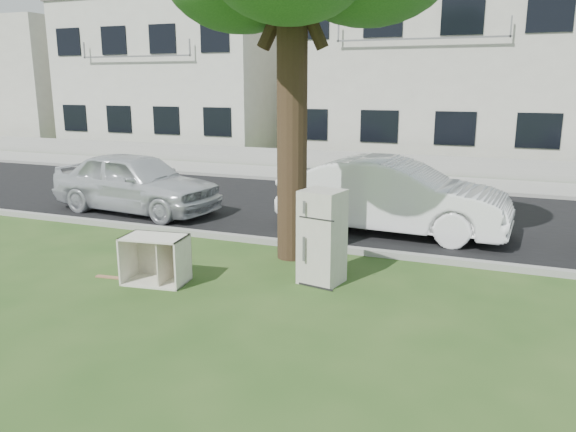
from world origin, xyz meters
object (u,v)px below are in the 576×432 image
at_px(cabinet, 155,259).
at_px(car_center, 393,196).
at_px(car_left, 136,182).
at_px(fridge, 322,237).

xyz_separation_m(cabinet, car_center, (2.95, 4.58, 0.41)).
height_order(cabinet, car_left, car_left).
bearing_deg(cabinet, fridge, 14.43).
distance_m(cabinet, car_center, 5.46).
bearing_deg(car_left, fridge, -112.42).
height_order(fridge, car_left, fridge).
bearing_deg(car_center, car_left, 96.45).
distance_m(car_center, car_left, 6.41).
relative_size(fridge, car_left, 0.34).
bearing_deg(fridge, cabinet, -146.96).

